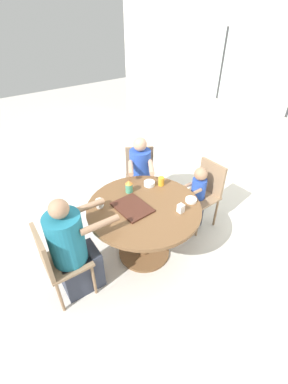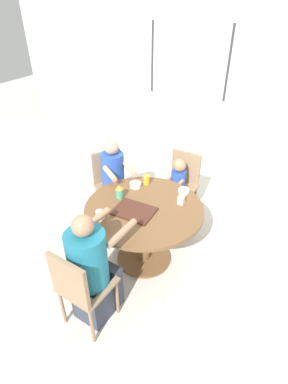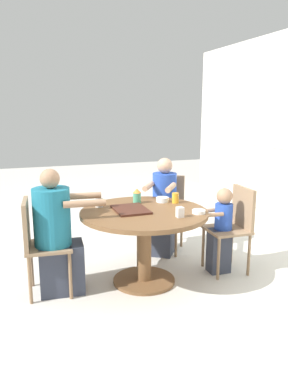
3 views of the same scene
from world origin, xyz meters
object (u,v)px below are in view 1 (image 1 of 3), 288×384
(juice_glass, at_px, (161,181))
(bowl_white_shallow, at_px, (191,200))
(person_man_blue_shirt, at_px, (140,181))
(bowl_cereal, at_px, (149,183))
(chair_for_man_blue_shirt, at_px, (140,173))
(milk_carton_small, at_px, (181,208))
(chair_for_woman_green_shirt, at_px, (56,259))
(coffee_mug, at_px, (100,203))
(chair_for_toddler, at_px, (205,189))
(sippy_cup, at_px, (129,186))
(person_toddler, at_px, (196,200))
(person_woman_green_shirt, at_px, (74,252))

(juice_glass, height_order, bowl_white_shallow, juice_glass)
(person_man_blue_shirt, relative_size, bowl_white_shallow, 9.25)
(juice_glass, xyz_separation_m, bowl_cereal, (-0.08, -0.11, -0.03))
(chair_for_man_blue_shirt, xyz_separation_m, milk_carton_small, (1.09, -0.34, 0.23))
(chair_for_woman_green_shirt, bearing_deg, person_man_blue_shirt, 116.80)
(chair_for_woman_green_shirt, xyz_separation_m, coffee_mug, (-0.19, 0.60, 0.24))
(coffee_mug, height_order, bowl_cereal, coffee_mug)
(chair_for_toddler, bearing_deg, sippy_cup, 72.33)
(chair_for_man_blue_shirt, height_order, person_toddler, person_toddler)
(person_woman_green_shirt, height_order, person_man_blue_shirt, person_woman_green_shirt)
(chair_for_man_blue_shirt, height_order, person_woman_green_shirt, person_woman_green_shirt)
(chair_for_woman_green_shirt, height_order, coffee_mug, chair_for_woman_green_shirt)
(chair_for_toddler, height_order, person_woman_green_shirt, person_woman_green_shirt)
(juice_glass, distance_m, bowl_cereal, 0.14)
(person_woman_green_shirt, xyz_separation_m, coffee_mug, (-0.20, 0.43, 0.25))
(coffee_mug, bearing_deg, person_toddler, 75.46)
(chair_for_woman_green_shirt, relative_size, person_man_blue_shirt, 0.79)
(person_man_blue_shirt, bearing_deg, chair_for_man_blue_shirt, -90.00)
(chair_for_toddler, height_order, juice_glass, chair_for_toddler)
(chair_for_man_blue_shirt, bearing_deg, chair_for_toddler, 151.62)
(bowl_white_shallow, bearing_deg, chair_for_woman_green_shirt, -103.58)
(person_woman_green_shirt, distance_m, coffee_mug, 0.54)
(chair_for_man_blue_shirt, xyz_separation_m, chair_for_toddler, (0.83, 0.40, 0.00))
(person_woman_green_shirt, distance_m, person_toddler, 1.62)
(bowl_white_shallow, height_order, bowl_cereal, bowl_cereal)
(juice_glass, bearing_deg, milk_carton_small, -19.55)
(person_woman_green_shirt, relative_size, juice_glass, 11.10)
(person_toddler, relative_size, sippy_cup, 5.84)
(sippy_cup, bearing_deg, chair_for_man_blue_shirt, 132.37)
(chair_for_woman_green_shirt, relative_size, milk_carton_small, 9.65)
(person_woman_green_shirt, bearing_deg, bowl_cereal, 104.98)
(person_man_blue_shirt, distance_m, coffee_mug, 0.96)
(person_woman_green_shirt, height_order, bowl_cereal, person_woman_green_shirt)
(chair_for_woman_green_shirt, height_order, person_man_blue_shirt, person_man_blue_shirt)
(person_woman_green_shirt, bearing_deg, juice_glass, 100.26)
(chair_for_toddler, height_order, person_toddler, person_toddler)
(juice_glass, bearing_deg, chair_for_man_blue_shirt, 164.87)
(chair_for_woman_green_shirt, distance_m, chair_for_toddler, 1.94)
(chair_for_man_blue_shirt, relative_size, sippy_cup, 5.82)
(bowl_cereal, bearing_deg, sippy_cup, -98.99)
(person_man_blue_shirt, xyz_separation_m, coffee_mug, (0.38, -0.84, 0.26))
(chair_for_toddler, relative_size, person_man_blue_shirt, 0.79)
(person_toddler, distance_m, juice_glass, 0.58)
(person_man_blue_shirt, height_order, bowl_white_shallow, person_man_blue_shirt)
(milk_carton_small, bearing_deg, chair_for_woman_green_shirt, -108.23)
(chair_for_toddler, relative_size, person_toddler, 1.00)
(person_woman_green_shirt, distance_m, juice_glass, 1.23)
(person_woman_green_shirt, height_order, sippy_cup, person_woman_green_shirt)
(coffee_mug, relative_size, juice_glass, 0.92)
(chair_for_man_blue_shirt, xyz_separation_m, bowl_cereal, (0.53, -0.27, 0.21))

